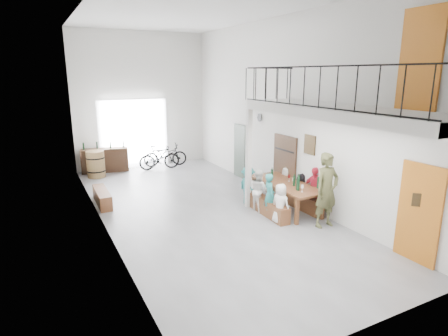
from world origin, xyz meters
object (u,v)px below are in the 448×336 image
serving_counter (105,160)px  bicycle_near (165,155)px  host_standing (327,190)px  side_bench (102,197)px  bench_inner (266,206)px  tasting_table (286,186)px  oak_barrel (96,164)px

serving_counter → bicycle_near: bearing=4.3°
host_standing → side_bench: bearing=136.8°
bench_inner → serving_counter: size_ratio=1.07×
tasting_table → host_standing: bearing=-83.4°
bench_inner → bicycle_near: size_ratio=1.06×
oak_barrel → host_standing: (4.46, -7.61, 0.46)m
serving_counter → host_standing: bearing=-55.3°
oak_barrel → serving_counter: (0.45, 0.66, -0.03)m
tasting_table → bench_inner: bearing=-175.1°
serving_counter → bench_inner: bearing=-56.5°
bicycle_near → bench_inner: bearing=-163.6°
bicycle_near → host_standing: bearing=-158.6°
bench_inner → bicycle_near: bearing=98.3°
side_bench → oak_barrel: size_ratio=1.55×
bench_inner → oak_barrel: bearing=122.5°
serving_counter → bicycle_near: size_ratio=1.00×
serving_counter → bicycle_near: same height
bench_inner → serving_counter: 7.55m
oak_barrel → side_bench: bearing=-96.1°
tasting_table → bicycle_near: size_ratio=1.38×
tasting_table → bench_inner: (-0.70, -0.06, -0.49)m
tasting_table → bicycle_near: bearing=102.3°
tasting_table → oak_barrel: bearing=125.3°
side_bench → host_standing: bearing=-42.1°
bench_inner → side_bench: bench_inner is taller
tasting_table → side_bench: 5.50m
tasting_table → oak_barrel: 7.50m
side_bench → serving_counter: 4.01m
host_standing → bicycle_near: host_standing is taller
bench_inner → side_bench: 4.93m
oak_barrel → bicycle_near: (2.90, 0.46, -0.03)m
oak_barrel → serving_counter: size_ratio=0.56×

